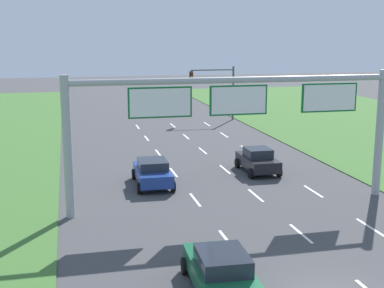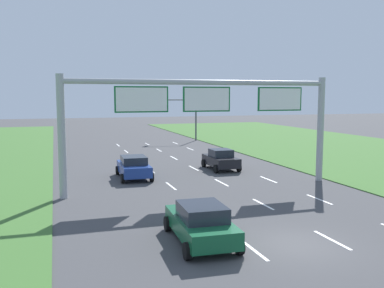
# 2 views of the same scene
# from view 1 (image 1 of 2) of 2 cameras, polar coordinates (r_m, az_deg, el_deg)

# --- Properties ---
(lane_dashes_inner_left) EXTENTS (0.14, 56.40, 0.01)m
(lane_dashes_inner_left) POSITION_cam_1_polar(r_m,az_deg,el_deg) (26.56, 1.86, -7.86)
(lane_dashes_inner_left) COLOR white
(lane_dashes_inner_left) RESTS_ON ground_plane
(lane_dashes_inner_right) EXTENTS (0.14, 56.40, 0.01)m
(lane_dashes_inner_right) POSITION_cam_1_polar(r_m,az_deg,el_deg) (27.63, 8.94, -7.22)
(lane_dashes_inner_right) COLOR white
(lane_dashes_inner_right) RESTS_ON ground_plane
(lane_dashes_slip) EXTENTS (0.14, 56.40, 0.01)m
(lane_dashes_slip) POSITION_cam_1_polar(r_m,az_deg,el_deg) (29.09, 15.39, -6.53)
(lane_dashes_slip) COLOR white
(lane_dashes_slip) RESTS_ON ground_plane
(car_near_red) EXTENTS (2.14, 3.93, 1.60)m
(car_near_red) POSITION_cam_1_polar(r_m,az_deg,el_deg) (35.12, 7.03, -1.74)
(car_near_red) COLOR black
(car_near_red) RESTS_ON ground_plane
(car_lead_silver) EXTENTS (2.37, 4.56, 1.58)m
(car_lead_silver) POSITION_cam_1_polar(r_m,az_deg,el_deg) (19.06, 3.14, -13.45)
(car_lead_silver) COLOR #145633
(car_lead_silver) RESTS_ON ground_plane
(car_mid_lane) EXTENTS (2.27, 4.34, 1.57)m
(car_mid_lane) POSITION_cam_1_polar(r_m,az_deg,el_deg) (31.96, -4.23, -3.01)
(car_mid_lane) COLOR navy
(car_mid_lane) RESTS_ON ground_plane
(sign_gantry) EXTENTS (17.24, 0.44, 7.00)m
(sign_gantry) POSITION_cam_1_polar(r_m,az_deg,el_deg) (27.46, 4.86, 3.42)
(sign_gantry) COLOR #9EA0A5
(sign_gantry) RESTS_ON ground_plane
(traffic_light_mast) EXTENTS (4.76, 0.49, 5.60)m
(traffic_light_mast) POSITION_cam_1_polar(r_m,az_deg,el_deg) (55.68, 2.51, 6.48)
(traffic_light_mast) COLOR #47494F
(traffic_light_mast) RESTS_ON ground_plane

